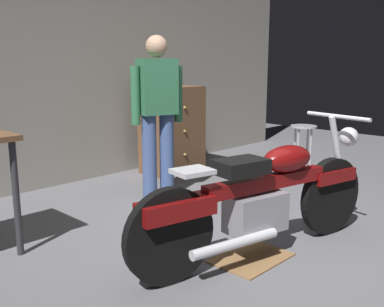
% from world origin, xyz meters
% --- Properties ---
extents(ground_plane, '(12.00, 12.00, 0.00)m').
position_xyz_m(ground_plane, '(0.00, 0.00, 0.00)').
color(ground_plane, slate).
extents(back_wall, '(8.00, 0.12, 3.10)m').
position_xyz_m(back_wall, '(0.00, 2.80, 1.55)').
color(back_wall, gray).
rests_on(back_wall, ground_plane).
extents(motorcycle, '(2.16, 0.75, 1.00)m').
position_xyz_m(motorcycle, '(-0.08, -0.07, 0.45)').
color(motorcycle, black).
rests_on(motorcycle, ground_plane).
extents(person_standing, '(0.55, 0.32, 1.67)m').
position_xyz_m(person_standing, '(0.36, 1.57, 0.93)').
color(person_standing, '#41588E').
rests_on(person_standing, ground_plane).
extents(shop_stool, '(0.32, 0.32, 0.64)m').
position_xyz_m(shop_stool, '(2.19, 0.94, 0.50)').
color(shop_stool, '#B2B2B7').
rests_on(shop_stool, ground_plane).
extents(wooden_dresser, '(0.80, 0.47, 1.10)m').
position_xyz_m(wooden_dresser, '(1.26, 2.30, 0.55)').
color(wooden_dresser, brown).
rests_on(wooden_dresser, ground_plane).
extents(drip_tray, '(0.56, 0.40, 0.01)m').
position_xyz_m(drip_tray, '(-0.19, -0.06, 0.01)').
color(drip_tray, olive).
rests_on(drip_tray, ground_plane).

